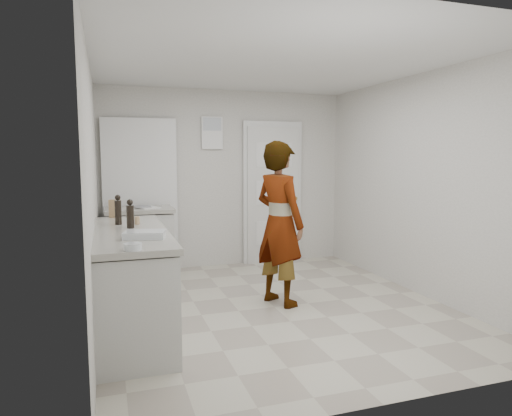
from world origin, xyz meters
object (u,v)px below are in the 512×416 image
object	(u,v)px
cake_mix_box	(115,209)
egg_bowl	(133,247)
baking_dish	(145,235)
spice_jar	(137,220)
oil_cruet_a	(130,214)
oil_cruet_b	(118,210)
person	(279,224)

from	to	relation	value
cake_mix_box	egg_bowl	bearing A→B (deg)	-63.46
cake_mix_box	baking_dish	world-z (taller)	cake_mix_box
cake_mix_box	spice_jar	world-z (taller)	cake_mix_box
egg_bowl	oil_cruet_a	bearing A→B (deg)	87.92
cake_mix_box	spice_jar	distance (m)	0.60
oil_cruet_b	baking_dish	world-z (taller)	oil_cruet_b
person	egg_bowl	xyz separation A→B (m)	(-1.57, -1.21, 0.08)
oil_cruet_a	egg_bowl	bearing A→B (deg)	-92.08
cake_mix_box	egg_bowl	size ratio (longest dim) A/B	1.52
person	egg_bowl	size ratio (longest dim) A/B	13.75
oil_cruet_a	baking_dish	size ratio (longest dim) A/B	0.73
oil_cruet_b	egg_bowl	world-z (taller)	oil_cruet_b
person	spice_jar	xyz separation A→B (m)	(-1.46, 0.02, 0.09)
baking_dish	egg_bowl	xyz separation A→B (m)	(-0.12, -0.46, -0.00)
oil_cruet_a	cake_mix_box	bearing A→B (deg)	98.63
person	oil_cruet_a	size ratio (longest dim) A/B	6.53
person	baking_dish	distance (m)	1.63
oil_cruet_a	baking_dish	world-z (taller)	oil_cruet_a
cake_mix_box	oil_cruet_b	xyz separation A→B (m)	(0.02, -0.53, 0.04)
cake_mix_box	person	bearing A→B (deg)	4.20
cake_mix_box	baking_dish	size ratio (longest dim) A/B	0.53
oil_cruet_b	baking_dish	distance (m)	0.84
person	cake_mix_box	bearing A→B (deg)	46.22
person	oil_cruet_b	size ratio (longest dim) A/B	6.04
person	cake_mix_box	xyz separation A→B (m)	(-1.65, 0.59, 0.15)
person	oil_cruet_a	distance (m)	1.55
spice_jar	egg_bowl	size ratio (longest dim) A/B	0.60
person	oil_cruet_b	xyz separation A→B (m)	(-1.63, 0.07, 0.19)
person	oil_cruet_b	world-z (taller)	person
spice_jar	oil_cruet_a	xyz separation A→B (m)	(-0.07, -0.22, 0.09)
baking_dish	egg_bowl	distance (m)	0.48
cake_mix_box	oil_cruet_b	distance (m)	0.53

